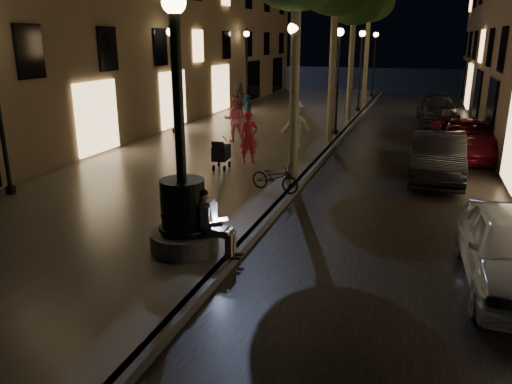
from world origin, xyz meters
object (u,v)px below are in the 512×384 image
at_px(fountain_lamppost, 183,203).
at_px(pedestrian_dark, 238,100).
at_px(lamp_left_c, 247,57).
at_px(stroller, 221,153).
at_px(pedestrian_white, 296,124).
at_px(car_rear, 437,110).
at_px(bicycle, 275,178).
at_px(tree_far, 370,3).
at_px(pedestrian_pink, 235,119).
at_px(car_third, 465,138).
at_px(pedestrian_red, 249,137).
at_px(pedestrian_blue, 248,113).
at_px(lamp_left_b, 172,65).
at_px(lamp_curb_d, 375,55).
at_px(lamp_curb_b, 338,66).
at_px(lamp_curb_c, 361,59).
at_px(car_second, 438,157).
at_px(seated_man_laptop, 211,220).
at_px(lamp_curb_a, 293,79).
at_px(tree_third, 355,1).

relative_size(fountain_lamppost, pedestrian_dark, 2.73).
xyz_separation_m(lamp_left_c, stroller, (4.61, -15.63, -2.48)).
height_order(stroller, pedestrian_white, pedestrian_white).
bearing_deg(car_rear, bicycle, -111.13).
xyz_separation_m(tree_far, pedestrian_pink, (-3.85, -12.99, -5.31)).
relative_size(car_rear, pedestrian_pink, 2.56).
distance_m(car_third, pedestrian_red, 8.55).
bearing_deg(fountain_lamppost, stroller, 105.66).
bearing_deg(pedestrian_blue, pedestrian_white, 29.71).
relative_size(lamp_left_b, pedestrian_dark, 2.53).
bearing_deg(car_third, tree_far, 110.72).
bearing_deg(pedestrian_blue, lamp_curb_d, 149.30).
bearing_deg(lamp_curb_b, pedestrian_white, -105.88).
bearing_deg(pedestrian_pink, lamp_curb_c, -128.88).
xyz_separation_m(tree_far, car_second, (4.22, -15.90, -5.68)).
xyz_separation_m(seated_man_laptop, pedestrian_red, (-1.84, 7.56, 0.18)).
bearing_deg(pedestrian_pink, car_rear, -152.22).
xyz_separation_m(fountain_lamppost, lamp_curb_c, (0.70, 22.00, 2.02)).
bearing_deg(car_third, lamp_curb_d, 103.54).
height_order(seated_man_laptop, lamp_curb_b, lamp_curb_b).
bearing_deg(car_third, pedestrian_white, -169.87).
xyz_separation_m(lamp_left_c, bicycle, (7.00, -17.45, -2.63)).
xyz_separation_m(lamp_left_b, pedestrian_red, (5.17, -4.44, -2.14)).
relative_size(lamp_left_b, lamp_left_c, 1.00).
distance_m(pedestrian_red, bicycle, 3.56).
relative_size(seated_man_laptop, lamp_left_c, 0.28).
relative_size(seated_man_laptop, lamp_left_b, 0.28).
xyz_separation_m(fountain_lamppost, tree_far, (0.78, 24.00, 5.22)).
bearing_deg(lamp_curb_d, tree_far, -89.24).
bearing_deg(lamp_curb_c, lamp_curb_a, -90.00).
distance_m(lamp_curb_b, lamp_left_b, 7.38).
height_order(seated_man_laptop, stroller, seated_man_laptop).
distance_m(lamp_curb_b, pedestrian_red, 7.05).
bearing_deg(fountain_lamppost, car_third, 63.19).
relative_size(tree_third, stroller, 6.47).
height_order(lamp_left_b, pedestrian_pink, lamp_left_b).
bearing_deg(pedestrian_white, pedestrian_red, 37.36).
distance_m(pedestrian_red, pedestrian_pink, 3.91).
xyz_separation_m(stroller, pedestrian_red, (0.56, 1.19, 0.34)).
distance_m(seated_man_laptop, tree_far, 24.63).
bearing_deg(pedestrian_white, car_third, 158.14).
bearing_deg(pedestrian_pink, lamp_left_c, -93.09).
distance_m(fountain_lamppost, lamp_curb_a, 6.37).
bearing_deg(lamp_left_b, fountain_lamppost, -61.93).
bearing_deg(seated_man_laptop, lamp_left_c, 107.68).
height_order(lamp_curb_a, car_second, lamp_curb_a).
height_order(car_second, car_rear, car_second).
height_order(tree_far, pedestrian_red, tree_far).
bearing_deg(lamp_curb_c, fountain_lamppost, -91.82).
height_order(lamp_curb_b, car_third, lamp_curb_b).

